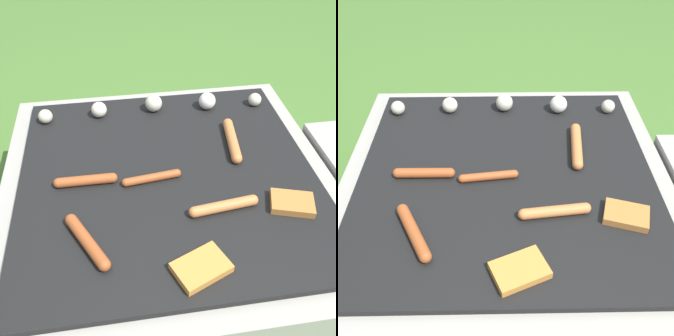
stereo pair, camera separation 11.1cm
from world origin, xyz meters
The scene contains 10 objects.
ground_plane centered at (0.00, 0.00, 0.00)m, with size 14.00×14.00×0.00m, color #47702D.
grill centered at (0.00, 0.00, 0.18)m, with size 0.95×0.95×0.36m.
sausage_back_left centered at (0.12, -0.16, 0.38)m, with size 0.19×0.05×0.03m.
sausage_mid_right centered at (-0.23, -0.22, 0.38)m, with size 0.11×0.17×0.03m.
sausage_front_left centered at (-0.05, -0.02, 0.37)m, with size 0.17×0.04×0.02m.
sausage_front_center centered at (0.22, 0.10, 0.38)m, with size 0.05×0.21×0.03m.
sausage_front_right centered at (-0.23, -0.01, 0.38)m, with size 0.18×0.03×0.03m.
bread_slice_left centered at (0.30, -0.17, 0.37)m, with size 0.13×0.11×0.02m.
bread_slice_center centered at (0.02, -0.33, 0.37)m, with size 0.14×0.12×0.02m.
mushroom_row centered at (0.01, 0.32, 0.39)m, with size 0.76×0.07×0.06m.
Camera 1 is at (-0.12, -0.82, 1.12)m, focal length 42.00 mm.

